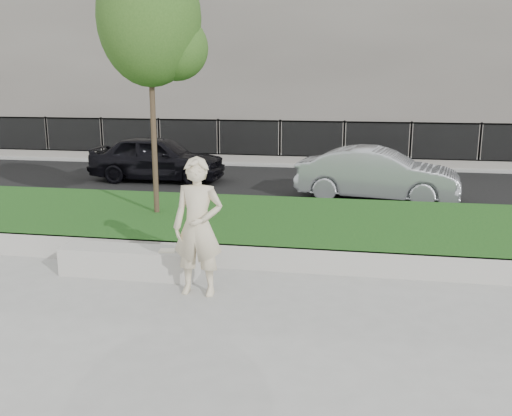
% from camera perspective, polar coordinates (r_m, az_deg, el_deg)
% --- Properties ---
extents(ground, '(90.00, 90.00, 0.00)m').
position_cam_1_polar(ground, '(8.48, -4.96, -8.24)').
color(ground, gray).
rests_on(ground, ground).
extents(grass_bank, '(34.00, 4.00, 0.40)m').
position_cam_1_polar(grass_bank, '(11.20, -0.97, -1.81)').
color(grass_bank, black).
rests_on(grass_bank, ground).
extents(grass_kerb, '(34.00, 0.08, 0.40)m').
position_cam_1_polar(grass_kerb, '(9.36, -3.32, -4.84)').
color(grass_kerb, '#AAA79F').
rests_on(grass_kerb, ground).
extents(street, '(34.00, 7.00, 0.04)m').
position_cam_1_polar(street, '(16.53, 2.76, 2.39)').
color(street, black).
rests_on(street, ground).
extents(far_pavement, '(34.00, 3.00, 0.12)m').
position_cam_1_polar(far_pavement, '(20.94, 4.40, 4.73)').
color(far_pavement, gray).
rests_on(far_pavement, ground).
extents(iron_fence, '(32.00, 0.30, 1.50)m').
position_cam_1_polar(iron_fence, '(19.89, 4.12, 5.70)').
color(iron_fence, slate).
rests_on(iron_fence, far_pavement).
extents(building_facade, '(34.00, 10.00, 10.00)m').
position_cam_1_polar(building_facade, '(27.76, 6.16, 16.94)').
color(building_facade, '#5E5852').
rests_on(building_facade, ground).
extents(stone_bench, '(2.17, 0.54, 0.44)m').
position_cam_1_polar(stone_bench, '(9.24, -12.52, -5.24)').
color(stone_bench, '#AAA79F').
rests_on(stone_bench, ground).
extents(man, '(0.73, 0.48, 1.98)m').
position_cam_1_polar(man, '(8.09, -5.81, -1.91)').
color(man, beige).
rests_on(man, ground).
extents(book, '(0.26, 0.21, 0.03)m').
position_cam_1_polar(book, '(8.88, -8.85, -4.23)').
color(book, silver).
rests_on(book, stone_bench).
extents(young_tree, '(2.04, 1.95, 5.00)m').
position_cam_1_polar(young_tree, '(11.41, -10.21, 17.70)').
color(young_tree, '#38281C').
rests_on(young_tree, grass_bank).
extents(car_dark, '(3.98, 1.62, 1.35)m').
position_cam_1_polar(car_dark, '(17.11, -9.81, 4.94)').
color(car_dark, black).
rests_on(car_dark, street).
extents(car_silver, '(4.13, 1.96, 1.31)m').
position_cam_1_polar(car_silver, '(14.52, 12.06, 3.33)').
color(car_silver, '#9A9EA3').
rests_on(car_silver, street).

